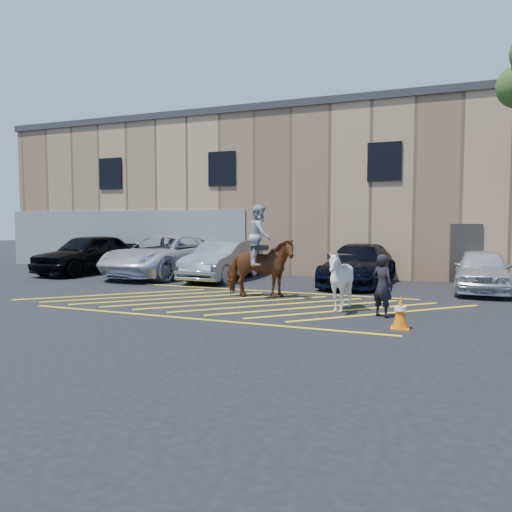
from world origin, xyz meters
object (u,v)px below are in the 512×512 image
at_px(car_white_suv, 482,270).
at_px(car_silver_sedan, 223,260).
at_px(car_blue_suv, 359,265).
at_px(car_white_pickup, 165,256).
at_px(handler, 382,286).
at_px(car_black_suv, 88,254).
at_px(traffic_cone, 400,312).
at_px(saddled_white, 340,280).
at_px(mounted_bay, 260,260).

bearing_deg(car_white_suv, car_silver_sedan, -178.79).
xyz_separation_m(car_blue_suv, car_white_suv, (4.04, -0.35, -0.03)).
xyz_separation_m(car_white_pickup, handler, (9.64, -5.63, -0.10)).
bearing_deg(car_black_suv, car_blue_suv, 8.37).
height_order(handler, traffic_cone, handler).
bearing_deg(car_silver_sedan, saddled_white, -41.26).
xyz_separation_m(car_white_suv, traffic_cone, (-1.84, -6.72, -0.34)).
xyz_separation_m(car_white_suv, saddled_white, (-3.50, -5.08, 0.08)).
height_order(car_white_suv, saddled_white, saddled_white).
height_order(car_white_suv, traffic_cone, car_white_suv).
bearing_deg(car_silver_sedan, mounted_bay, -51.03).
bearing_deg(saddled_white, car_white_pickup, 148.62).
bearing_deg(car_blue_suv, traffic_cone, -70.22).
distance_m(car_silver_sedan, saddled_white, 7.57).
bearing_deg(car_white_suv, car_white_pickup, 179.72).
height_order(car_silver_sedan, mounted_bay, mounted_bay).
bearing_deg(traffic_cone, car_blue_suv, 107.28).
distance_m(car_black_suv, mounted_bay, 10.20).
distance_m(car_black_suv, saddled_white, 13.20).
height_order(car_white_suv, mounted_bay, mounted_bay).
xyz_separation_m(car_blue_suv, traffic_cone, (2.20, -7.07, -0.37)).
xyz_separation_m(saddled_white, traffic_cone, (1.66, -1.64, -0.42)).
xyz_separation_m(car_black_suv, car_silver_sedan, (6.52, 0.04, -0.11)).
xyz_separation_m(car_black_suv, traffic_cone, (13.92, -6.54, -0.51)).
height_order(car_silver_sedan, handler, car_silver_sedan).
distance_m(handler, traffic_cone, 1.38).
distance_m(car_white_suv, mounted_bay, 7.31).
distance_m(car_black_suv, car_white_pickup, 3.75).
bearing_deg(saddled_white, handler, -21.24).
bearing_deg(car_white_pickup, saddled_white, -27.30).
relative_size(car_silver_sedan, car_blue_suv, 0.92).
bearing_deg(traffic_cone, car_black_suv, 154.85).
xyz_separation_m(car_black_suv, mounted_bay, (9.54, -3.61, 0.25)).
xyz_separation_m(car_silver_sedan, traffic_cone, (7.40, -6.57, -0.40)).
height_order(car_white_pickup, saddled_white, car_white_pickup).
bearing_deg(handler, car_silver_sedan, -8.38).
relative_size(car_silver_sedan, mounted_bay, 1.67).
xyz_separation_m(car_silver_sedan, mounted_bay, (3.02, -3.65, 0.36)).
relative_size(car_black_suv, car_white_pickup, 0.83).
bearing_deg(mounted_bay, car_white_pickup, 145.95).
bearing_deg(car_blue_suv, car_white_pickup, -175.87).
relative_size(car_white_pickup, car_white_suv, 1.48).
relative_size(car_black_suv, car_silver_sedan, 1.10).
bearing_deg(saddled_white, car_blue_suv, 95.68).
distance_m(car_blue_suv, saddled_white, 5.46).
xyz_separation_m(handler, traffic_cone, (0.55, -1.21, -0.39)).
relative_size(car_white_pickup, saddled_white, 3.27).
bearing_deg(handler, mounted_bay, 5.60).
height_order(car_white_pickup, mounted_bay, mounted_bay).
distance_m(handler, saddled_white, 1.19).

